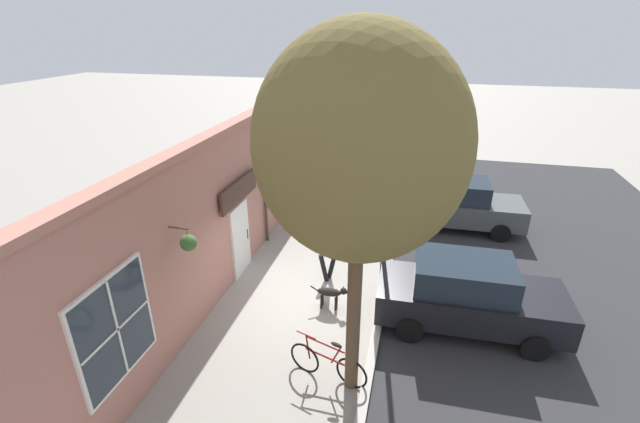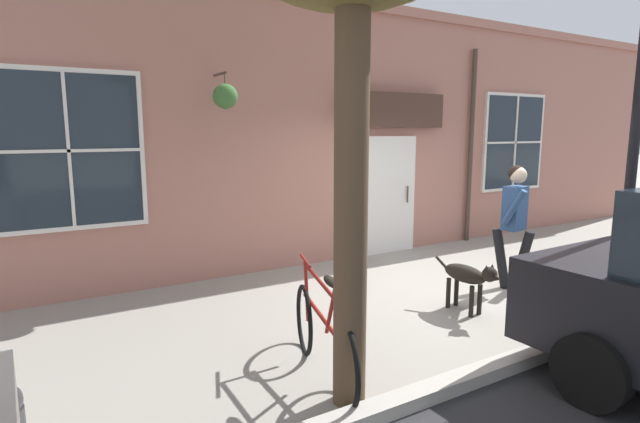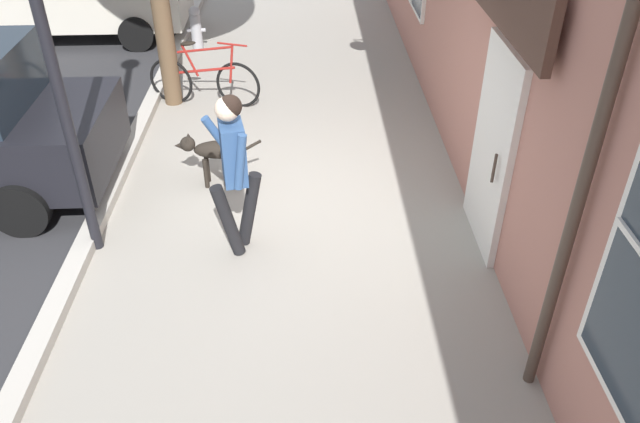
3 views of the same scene
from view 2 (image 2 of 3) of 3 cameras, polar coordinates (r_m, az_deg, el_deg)
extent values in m
plane|color=gray|center=(7.22, 13.95, -8.78)|extent=(90.00, 90.00, 0.00)
cube|color=#B2ADA3|center=(6.05, 27.79, -12.58)|extent=(0.20, 28.00, 0.12)
cube|color=#B27566|center=(8.68, 3.37, 8.42)|extent=(0.30, 18.00, 4.15)
cube|color=#B27566|center=(8.92, 3.51, 22.41)|extent=(0.42, 18.00, 0.16)
cube|color=white|center=(9.08, 7.94, 1.89)|extent=(0.10, 1.10, 2.10)
cube|color=#232D38|center=(9.06, 8.05, 1.55)|extent=(0.03, 0.90, 1.90)
cylinder|color=#47382D|center=(9.24, 9.98, 1.96)|extent=(0.03, 0.03, 0.30)
cube|color=#4C3328|center=(8.94, 8.57, 11.40)|extent=(0.08, 2.20, 0.60)
cylinder|color=#47382D|center=(10.33, 16.86, 7.02)|extent=(0.09, 0.09, 3.74)
cylinder|color=#47382D|center=(7.25, -11.37, 15.15)|extent=(0.44, 0.04, 0.04)
cylinder|color=#47382D|center=(7.06, -10.81, 13.86)|extent=(0.01, 0.01, 0.34)
cone|color=#2D2823|center=(7.05, -10.76, 12.08)|extent=(0.32, 0.32, 0.18)
sphere|color=#3D6B33|center=(7.05, -10.78, 12.81)|extent=(0.34, 0.34, 0.34)
cube|color=white|center=(7.01, -26.83, 6.22)|extent=(0.08, 1.82, 2.02)
cube|color=#232D38|center=(6.98, -26.81, 6.22)|extent=(0.03, 1.70, 1.90)
cube|color=white|center=(6.96, -26.79, 6.21)|extent=(0.04, 0.04, 1.90)
cube|color=white|center=(6.96, -26.79, 6.21)|extent=(0.04, 1.70, 0.04)
cube|color=white|center=(11.39, 21.21, 7.38)|extent=(0.08, 1.82, 2.02)
cube|color=#232D38|center=(11.37, 21.33, 7.37)|extent=(0.03, 1.70, 1.90)
cube|color=white|center=(11.36, 21.41, 7.36)|extent=(0.04, 0.04, 1.90)
cube|color=white|center=(11.36, 21.41, 7.36)|extent=(0.04, 1.70, 0.04)
cylinder|color=black|center=(7.56, 22.11, -5.08)|extent=(0.32, 0.19, 0.84)
cylinder|color=black|center=(7.52, 19.97, -5.03)|extent=(0.32, 0.19, 0.84)
cube|color=#2D4C7A|center=(7.40, 21.36, 0.36)|extent=(0.28, 0.38, 0.61)
sphere|color=beige|center=(7.34, 21.71, 3.88)|extent=(0.23, 0.23, 0.23)
sphere|color=black|center=(7.35, 21.52, 4.08)|extent=(0.22, 0.22, 0.22)
cylinder|color=#2D4C7A|center=(7.62, 21.87, 0.75)|extent=(0.17, 0.11, 0.57)
cylinder|color=#2D4C7A|center=(7.15, 21.29, 0.42)|extent=(0.34, 0.15, 0.52)
ellipsoid|color=black|center=(6.37, 16.21, -6.84)|extent=(0.62, 0.24, 0.21)
cylinder|color=black|center=(6.39, 17.77, -9.53)|extent=(0.06, 0.06, 0.38)
cylinder|color=black|center=(6.29, 16.92, -9.80)|extent=(0.06, 0.06, 0.38)
cylinder|color=black|center=(6.63, 15.32, -8.75)|extent=(0.06, 0.06, 0.38)
cylinder|color=black|center=(6.53, 14.45, -8.99)|extent=(0.06, 0.06, 0.38)
sphere|color=black|center=(6.12, 18.82, -6.82)|extent=(0.18, 0.18, 0.18)
cone|color=black|center=(6.06, 19.62, -7.22)|extent=(0.10, 0.09, 0.09)
cone|color=black|center=(6.14, 19.09, -5.98)|extent=(0.06, 0.06, 0.07)
cone|color=black|center=(6.07, 18.49, -6.14)|extent=(0.06, 0.06, 0.07)
cylinder|color=black|center=(6.62, 13.73, -5.69)|extent=(0.21, 0.04, 0.14)
cylinder|color=brown|center=(3.82, 3.59, 4.38)|extent=(0.27, 0.27, 3.75)
torus|color=black|center=(5.10, -1.82, -12.27)|extent=(0.68, 0.27, 0.70)
torus|color=black|center=(4.21, 3.04, -17.11)|extent=(0.68, 0.27, 0.70)
cylinder|color=maroon|center=(4.57, 0.36, -12.17)|extent=(0.97, 0.21, 0.19)
cylinder|color=maroon|center=(4.36, 1.24, -11.28)|extent=(0.23, 0.08, 0.48)
cylinder|color=maroon|center=(4.51, 0.13, -8.17)|extent=(0.82, 0.18, 0.16)
cylinder|color=maroon|center=(4.92, -1.54, -9.11)|extent=(0.12, 0.06, 0.58)
cylinder|color=maroon|center=(4.87, -1.70, -5.63)|extent=(0.44, 0.17, 0.03)
ellipsoid|color=black|center=(4.28, 1.26, -8.01)|extent=(0.26, 0.14, 0.09)
cylinder|color=black|center=(4.68, 28.56, -15.76)|extent=(0.62, 0.19, 0.62)
cylinder|color=black|center=(6.47, 32.56, 10.01)|extent=(0.11, 0.11, 4.89)
sphere|color=#99999E|center=(3.54, -32.46, -17.92)|extent=(0.20, 0.20, 0.20)
camera|label=1|loc=(6.64, -102.49, 42.03)|focal=24.00mm
camera|label=3|loc=(12.31, 35.17, 16.22)|focal=35.00mm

